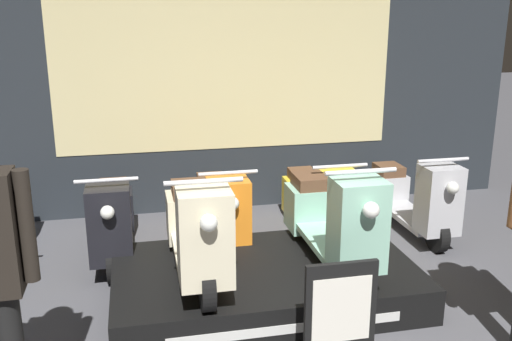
# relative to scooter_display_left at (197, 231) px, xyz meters

# --- Properties ---
(shop_wall_back) EXTENTS (6.63, 0.09, 3.20)m
(shop_wall_back) POSITION_rel_scooter_display_left_xyz_m (0.61, 2.22, 0.97)
(shop_wall_back) COLOR #23282D
(shop_wall_back) RESTS_ON ground_plane
(display_platform) EXTENTS (2.32, 1.36, 0.28)m
(display_platform) POSITION_rel_scooter_display_left_xyz_m (0.52, 0.04, -0.49)
(display_platform) COLOR black
(display_platform) RESTS_ON ground_plane
(scooter_display_left) EXTENTS (0.50, 1.53, 0.90)m
(scooter_display_left) POSITION_rel_scooter_display_left_xyz_m (0.00, 0.00, 0.00)
(scooter_display_left) COLOR black
(scooter_display_left) RESTS_ON display_platform
(scooter_display_right) EXTENTS (0.50, 1.53, 0.90)m
(scooter_display_right) POSITION_rel_scooter_display_left_xyz_m (1.04, 0.00, 0.00)
(scooter_display_right) COLOR black
(scooter_display_right) RESTS_ON display_platform
(scooter_backrow_1) EXTENTS (0.50, 1.53, 0.90)m
(scooter_backrow_1) POSITION_rel_scooter_display_left_xyz_m (-0.65, 1.09, -0.28)
(scooter_backrow_1) COLOR black
(scooter_backrow_1) RESTS_ON ground_plane
(scooter_backrow_2) EXTENTS (0.50, 1.53, 0.90)m
(scooter_backrow_2) POSITION_rel_scooter_display_left_xyz_m (0.33, 1.09, -0.28)
(scooter_backrow_2) COLOR black
(scooter_backrow_2) RESTS_ON ground_plane
(scooter_backrow_3) EXTENTS (0.50, 1.53, 0.90)m
(scooter_backrow_3) POSITION_rel_scooter_display_left_xyz_m (1.31, 1.09, -0.28)
(scooter_backrow_3) COLOR black
(scooter_backrow_3) RESTS_ON ground_plane
(scooter_backrow_4) EXTENTS (0.50, 1.53, 0.90)m
(scooter_backrow_4) POSITION_rel_scooter_display_left_xyz_m (2.30, 1.09, -0.28)
(scooter_backrow_4) COLOR black
(scooter_backrow_4) RESTS_ON ground_plane
(price_sign_board) EXTENTS (0.46, 0.04, 0.72)m
(price_sign_board) POSITION_rel_scooter_display_left_xyz_m (0.77, -0.94, -0.26)
(price_sign_board) COLOR black
(price_sign_board) RESTS_ON ground_plane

